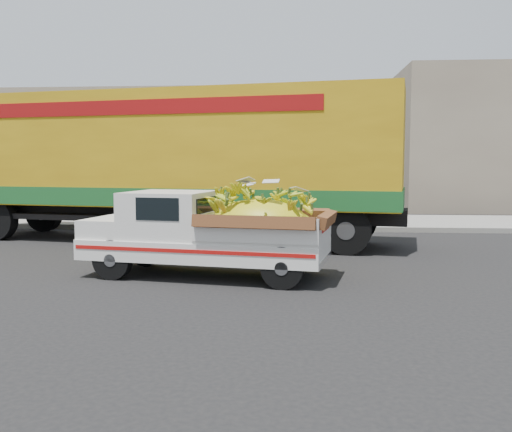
{
  "coord_description": "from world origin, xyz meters",
  "views": [
    {
      "loc": [
        2.71,
        -10.1,
        2.05
      ],
      "look_at": [
        1.89,
        0.35,
        1.06
      ],
      "focal_mm": 40.0,
      "sensor_mm": 36.0,
      "label": 1
    }
  ],
  "objects": [
    {
      "name": "semi_trailer",
      "position": [
        -0.66,
        4.44,
        2.12
      ],
      "size": [
        12.08,
        4.7,
        3.8
      ],
      "rotation": [
        0.0,
        0.0,
        -0.19
      ],
      "color": "black",
      "rests_on": "ground"
    },
    {
      "name": "pickup_truck",
      "position": [
        1.34,
        -0.12,
        0.82
      ],
      "size": [
        4.55,
        2.32,
        1.52
      ],
      "rotation": [
        0.0,
        0.0,
        -0.18
      ],
      "color": "black",
      "rests_on": "ground"
    },
    {
      "name": "ground",
      "position": [
        0.0,
        0.0,
        0.0
      ],
      "size": [
        100.0,
        100.0,
        0.0
      ],
      "primitive_type": "plane",
      "color": "black",
      "rests_on": "ground"
    },
    {
      "name": "curb",
      "position": [
        0.0,
        6.9,
        0.07
      ],
      "size": [
        60.0,
        0.25,
        0.15
      ],
      "primitive_type": "cube",
      "color": "gray",
      "rests_on": "ground"
    },
    {
      "name": "sidewalk",
      "position": [
        0.0,
        9.0,
        0.07
      ],
      "size": [
        60.0,
        4.0,
        0.14
      ],
      "primitive_type": "cube",
      "color": "gray",
      "rests_on": "ground"
    },
    {
      "name": "building_left",
      "position": [
        -8.0,
        14.9,
        2.5
      ],
      "size": [
        18.0,
        6.0,
        5.0
      ],
      "primitive_type": "cube",
      "color": "gray",
      "rests_on": "ground"
    }
  ]
}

